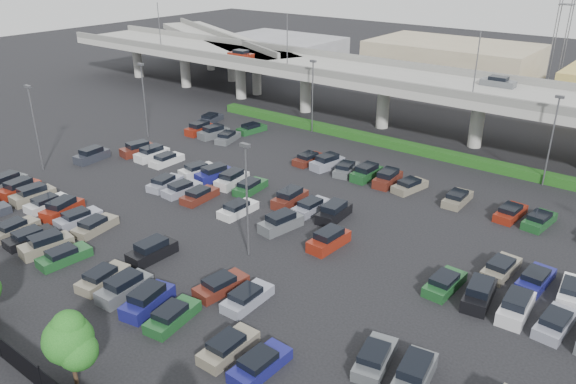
# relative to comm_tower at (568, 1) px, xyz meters

# --- Properties ---
(ground) EXTENTS (280.00, 280.00, 0.00)m
(ground) POSITION_rel_comm_tower_xyz_m (-4.00, -74.00, -15.61)
(ground) COLOR black
(overpass) EXTENTS (150.00, 13.00, 15.80)m
(overpass) POSITION_rel_comm_tower_xyz_m (-4.22, -42.01, -8.64)
(overpass) COLOR #989790
(overpass) RESTS_ON ground
(on_ramp) EXTENTS (50.93, 30.13, 8.80)m
(on_ramp) POSITION_rel_comm_tower_xyz_m (-56.10, -30.95, -8.76)
(on_ramp) COLOR #989790
(on_ramp) RESTS_ON ground
(hedge) EXTENTS (66.00, 1.60, 1.10)m
(hedge) POSITION_rel_comm_tower_xyz_m (-4.00, -49.00, -15.06)
(hedge) COLOR #1A4113
(hedge) RESTS_ON ground
(fence) EXTENTS (70.00, 0.10, 2.00)m
(fence) POSITION_rel_comm_tower_xyz_m (-4.05, -102.00, -14.71)
(fence) COLOR black
(fence) RESTS_ON ground
(tree_row) EXTENTS (65.07, 3.66, 5.94)m
(tree_row) POSITION_rel_comm_tower_xyz_m (-3.30, -100.53, -12.09)
(tree_row) COLOR #332316
(tree_row) RESTS_ON ground
(parked_cars) EXTENTS (63.24, 41.67, 1.67)m
(parked_cars) POSITION_rel_comm_tower_xyz_m (-6.16, -78.40, -14.98)
(parked_cars) COLOR #282B34
(parked_cars) RESTS_ON ground
(light_poles) EXTENTS (66.90, 48.38, 10.30)m
(light_poles) POSITION_rel_comm_tower_xyz_m (-8.12, -72.00, -9.37)
(light_poles) COLOR #54555A
(light_poles) RESTS_ON ground
(comm_tower) EXTENTS (2.40, 2.40, 30.00)m
(comm_tower) POSITION_rel_comm_tower_xyz_m (0.00, 0.00, 0.00)
(comm_tower) COLOR #54555A
(comm_tower) RESTS_ON ground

